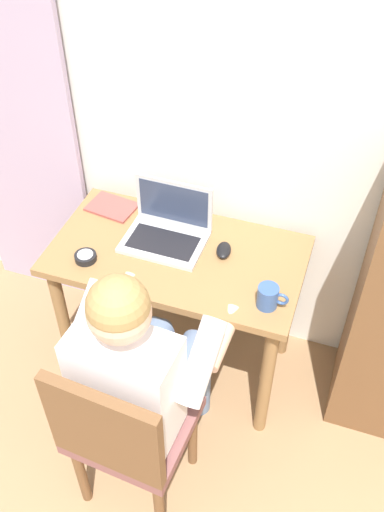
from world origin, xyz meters
TOP-DOWN VIEW (x-y plane):
  - wall_back at (0.00, 2.20)m, footprint 4.80×0.05m
  - curtain_panel at (-1.43, 2.13)m, footprint 0.62×0.03m
  - desk at (-0.55, 1.84)m, footprint 1.06×0.58m
  - chair at (-0.50, 1.14)m, footprint 0.45×0.43m
  - person_seated at (-0.49, 1.32)m, footprint 0.55×0.60m
  - laptop at (-0.62, 1.92)m, footprint 0.34×0.26m
  - computer_mouse at (-0.36, 1.90)m, footprint 0.08×0.11m
  - desk_clock at (-0.89, 1.68)m, footprint 0.09×0.09m
  - notebook_pad at (-0.93, 2.02)m, footprint 0.23×0.18m
  - coffee_mug at (-0.12, 1.68)m, footprint 0.12×0.08m

SIDE VIEW (x-z plane):
  - chair at x=-0.50m, z-range 0.06..0.95m
  - desk at x=-0.55m, z-range 0.25..0.99m
  - person_seated at x=-0.49m, z-range 0.08..1.29m
  - notebook_pad at x=-0.93m, z-range 0.75..0.76m
  - desk_clock at x=-0.89m, z-range 0.75..0.78m
  - computer_mouse at x=-0.36m, z-range 0.75..0.78m
  - coffee_mug at x=-0.12m, z-range 0.75..0.84m
  - laptop at x=-0.62m, z-range 0.68..0.92m
  - curtain_panel at x=-1.43m, z-range 0.00..2.15m
  - wall_back at x=0.00m, z-range 0.00..2.50m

